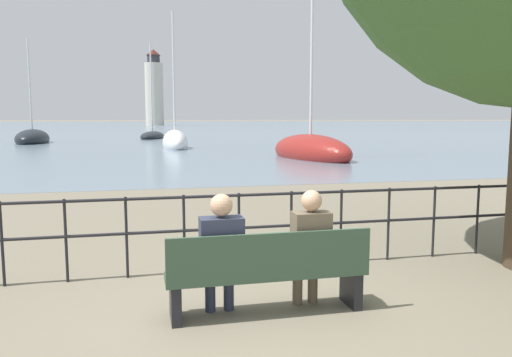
{
  "coord_description": "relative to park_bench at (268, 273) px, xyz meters",
  "views": [
    {
      "loc": [
        -1.25,
        -4.9,
        2.04
      ],
      "look_at": [
        0.0,
        0.5,
        1.37
      ],
      "focal_mm": 35.0,
      "sensor_mm": 36.0,
      "label": 1
    }
  ],
  "objects": [
    {
      "name": "sailboat_3",
      "position": [
        -0.13,
        46.1,
        -0.18
      ],
      "size": [
        3.35,
        6.35,
        9.61
      ],
      "rotation": [
        0.0,
        0.0,
        -0.23
      ],
      "color": "black",
      "rests_on": "ground_plane"
    },
    {
      "name": "sailboat_2",
      "position": [
        -9.89,
        39.08,
        -0.1
      ],
      "size": [
        2.7,
        6.47,
        8.86
      ],
      "rotation": [
        0.0,
        0.0,
        0.03
      ],
      "color": "black",
      "rests_on": "ground_plane"
    },
    {
      "name": "ground_plane",
      "position": [
        0.0,
        0.07,
        -0.44
      ],
      "size": [
        1000.0,
        1000.0,
        0.0
      ],
      "primitive_type": "plane",
      "color": "#7A705B"
    },
    {
      "name": "sailboat_5",
      "position": [
        1.0,
        29.38,
        -0.04
      ],
      "size": [
        1.75,
        5.23,
        9.54
      ],
      "rotation": [
        0.0,
        0.0,
        0.02
      ],
      "color": "white",
      "rests_on": "ground_plane"
    },
    {
      "name": "promenade_railing",
      "position": [
        0.0,
        1.58,
        0.25
      ],
      "size": [
        10.25,
        0.04,
        1.05
      ],
      "color": "black",
      "rests_on": "ground_plane"
    },
    {
      "name": "park_bench",
      "position": [
        0.0,
        0.0,
        0.0
      ],
      "size": [
        2.11,
        0.45,
        0.9
      ],
      "color": "#334C38",
      "rests_on": "ground_plane"
    },
    {
      "name": "harbor_water",
      "position": [
        0.0,
        159.64,
        -0.44
      ],
      "size": [
        600.0,
        300.0,
        0.01
      ],
      "color": "slate",
      "rests_on": "ground_plane"
    },
    {
      "name": "seated_person_right",
      "position": [
        0.48,
        0.08,
        0.26
      ],
      "size": [
        0.39,
        0.35,
        1.29
      ],
      "color": "brown",
      "rests_on": "ground_plane"
    },
    {
      "name": "sailboat_4",
      "position": [
        7.09,
        19.05,
        -0.05
      ],
      "size": [
        3.49,
        6.9,
        11.51
      ],
      "rotation": [
        0.0,
        0.0,
        0.2
      ],
      "color": "maroon",
      "rests_on": "ground_plane"
    },
    {
      "name": "harbor_lighthouse",
      "position": [
        2.68,
        137.58,
        9.2
      ],
      "size": [
        4.95,
        4.95,
        20.73
      ],
      "color": "beige",
      "rests_on": "ground_plane"
    },
    {
      "name": "seated_person_left",
      "position": [
        -0.48,
        0.08,
        0.26
      ],
      "size": [
        0.44,
        0.35,
        1.28
      ],
      "color": "#2D3347",
      "rests_on": "ground_plane"
    }
  ]
}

